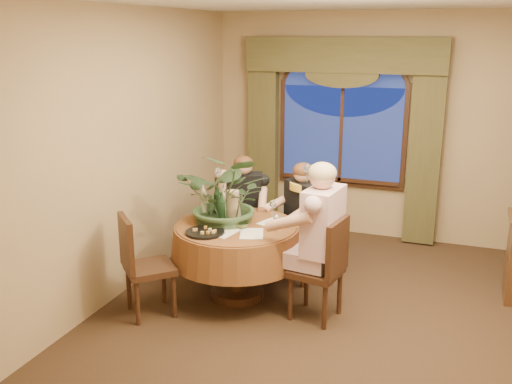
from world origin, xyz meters
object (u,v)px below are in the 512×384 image
(chair_front_left, at_px, (150,265))
(wine_bottle_0, at_px, (223,205))
(wine_bottle_3, at_px, (217,201))
(centerpiece_plant, at_px, (228,161))
(person_back, at_px, (244,211))
(dining_table, at_px, (237,261))
(wine_bottle_2, at_px, (203,201))
(chair_back, at_px, (234,224))
(chair_back_right, at_px, (307,236))
(chair_right, at_px, (316,269))
(wine_bottle_1, at_px, (222,209))
(olive_bowl, at_px, (241,225))
(person_scarf, at_px, (303,221))
(stoneware_vase, at_px, (233,205))
(person_pink, at_px, (322,242))

(chair_front_left, height_order, wine_bottle_0, wine_bottle_0)
(wine_bottle_3, bearing_deg, wine_bottle_0, -44.37)
(centerpiece_plant, bearing_deg, person_back, 99.09)
(dining_table, height_order, wine_bottle_2, wine_bottle_2)
(chair_back, distance_m, wine_bottle_3, 0.73)
(chair_back_right, relative_size, wine_bottle_2, 2.91)
(chair_right, relative_size, wine_bottle_3, 2.91)
(chair_back, bearing_deg, centerpiece_plant, 83.86)
(centerpiece_plant, bearing_deg, chair_back_right, 42.25)
(wine_bottle_1, bearing_deg, wine_bottle_3, 123.24)
(wine_bottle_1, xyz_separation_m, wine_bottle_3, (-0.15, 0.22, 0.00))
(olive_bowl, bearing_deg, person_back, 110.08)
(chair_back, bearing_deg, wine_bottle_3, 71.77)
(chair_back, distance_m, person_scarf, 0.84)
(centerpiece_plant, bearing_deg, chair_right, -13.39)
(chair_right, relative_size, person_scarf, 0.76)
(dining_table, distance_m, wine_bottle_3, 0.63)
(person_back, relative_size, olive_bowl, 8.64)
(chair_front_left, distance_m, stoneware_vase, 1.00)
(chair_front_left, relative_size, wine_bottle_3, 2.91)
(chair_front_left, distance_m, centerpiece_plant, 1.22)
(stoneware_vase, height_order, wine_bottle_1, wine_bottle_1)
(chair_back_right, bearing_deg, dining_table, 90.00)
(chair_right, xyz_separation_m, wine_bottle_3, (-1.11, 0.31, 0.44))
(dining_table, bearing_deg, chair_back_right, 51.58)
(chair_front_left, bearing_deg, dining_table, 90.00)
(dining_table, bearing_deg, chair_front_left, -135.14)
(chair_back, bearing_deg, wine_bottle_2, 58.53)
(person_pink, height_order, person_scarf, person_pink)
(dining_table, distance_m, wine_bottle_1, 0.56)
(wine_bottle_1, bearing_deg, chair_front_left, -131.41)
(chair_back_right, xyz_separation_m, wine_bottle_2, (-0.94, -0.53, 0.44))
(chair_right, height_order, wine_bottle_0, wine_bottle_0)
(chair_right, xyz_separation_m, person_scarf, (-0.35, 0.82, 0.15))
(person_scarf, height_order, wine_bottle_3, person_scarf)
(chair_back_right, height_order, wine_bottle_2, wine_bottle_2)
(chair_back, bearing_deg, dining_table, 90.00)
(person_back, relative_size, centerpiece_plant, 1.23)
(chair_right, distance_m, chair_front_left, 1.52)
(dining_table, height_order, chair_back, chair_back)
(chair_right, relative_size, chair_back_right, 1.00)
(stoneware_vase, xyz_separation_m, centerpiece_plant, (-0.03, -0.05, 0.45))
(centerpiece_plant, bearing_deg, chair_front_left, -125.77)
(chair_right, relative_size, person_back, 0.76)
(dining_table, bearing_deg, wine_bottle_3, 149.27)
(dining_table, xyz_separation_m, chair_back, (-0.34, 0.75, 0.10))
(stoneware_vase, xyz_separation_m, olive_bowl, (0.16, -0.18, -0.13))
(chair_right, xyz_separation_m, person_pink, (0.04, 0.03, 0.25))
(chair_back, xyz_separation_m, wine_bottle_2, (-0.08, -0.62, 0.44))
(chair_right, bearing_deg, chair_back_right, 30.97)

